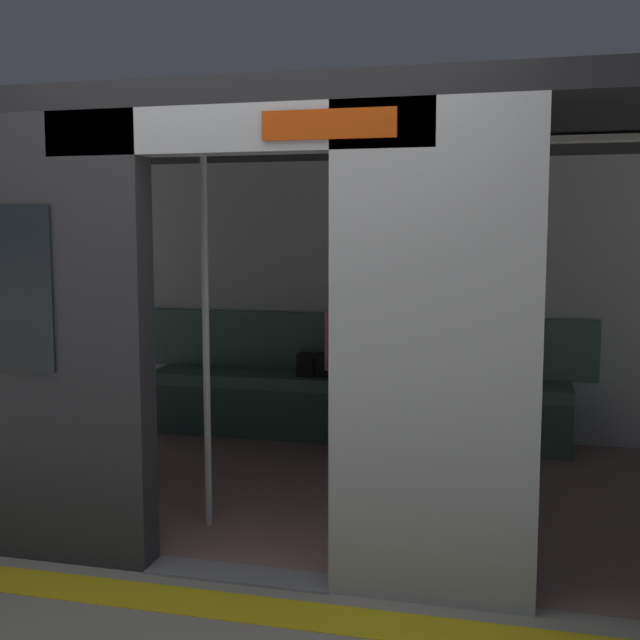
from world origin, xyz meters
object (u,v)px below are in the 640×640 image
object	(u,v)px
bench_seat	(351,393)
person_seated	(361,351)
grab_pole_door	(206,333)
handbag	(315,365)
book	(422,379)
train_car	(304,244)

from	to	relation	value
bench_seat	person_seated	bearing A→B (deg)	148.10
grab_pole_door	person_seated	bearing A→B (deg)	-103.96
bench_seat	handbag	xyz separation A→B (m)	(0.28, -0.03, 0.20)
book	grab_pole_door	xyz separation A→B (m)	(0.89, 1.92, 0.55)
train_car	handbag	distance (m)	1.51
train_car	person_seated	size ratio (longest dim) A/B	5.33
bench_seat	grab_pole_door	xyz separation A→B (m)	(0.37, 1.88, 0.67)
train_car	grab_pole_door	bearing A→B (deg)	66.29
train_car	book	world-z (taller)	train_car
handbag	person_seated	bearing A→B (deg)	167.12
book	grab_pole_door	size ratio (longest dim) A/B	0.11
bench_seat	grab_pole_door	world-z (taller)	grab_pole_door
bench_seat	person_seated	size ratio (longest dim) A/B	2.62
train_car	book	distance (m)	1.64
handbag	bench_seat	bearing A→B (deg)	173.48
person_seated	book	xyz separation A→B (m)	(-0.44, -0.09, -0.20)
handbag	train_car	bearing A→B (deg)	101.38
grab_pole_door	bench_seat	bearing A→B (deg)	-101.20
train_car	handbag	world-z (taller)	train_car
person_seated	grab_pole_door	distance (m)	1.92
person_seated	handbag	world-z (taller)	person_seated
train_car	book	xyz separation A→B (m)	(-0.57, -1.18, -0.99)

